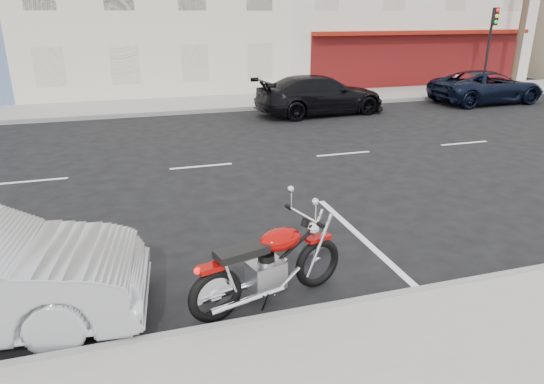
% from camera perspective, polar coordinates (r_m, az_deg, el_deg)
% --- Properties ---
extents(ground, '(120.00, 120.00, 0.00)m').
position_cam_1_polar(ground, '(13.03, 0.39, 3.80)').
color(ground, black).
rests_on(ground, ground).
extents(sidewalk_far, '(80.00, 3.40, 0.15)m').
position_cam_1_polar(sidewalk_far, '(20.96, -20.50, 9.08)').
color(sidewalk_far, gray).
rests_on(sidewalk_far, ground).
extents(curb_near, '(80.00, 0.12, 0.16)m').
position_cam_1_polar(curb_near, '(6.23, -26.31, -17.71)').
color(curb_near, gray).
rests_on(curb_near, ground).
extents(curb_far, '(80.00, 0.12, 0.16)m').
position_cam_1_polar(curb_far, '(19.29, -20.70, 8.19)').
color(curb_far, gray).
rests_on(curb_far, ground).
extents(traffic_light, '(0.26, 0.30, 3.80)m').
position_cam_1_polar(traffic_light, '(26.63, 24.33, 16.15)').
color(traffic_light, black).
rests_on(traffic_light, sidewalk_far).
extents(fire_hydrant, '(0.20, 0.20, 0.72)m').
position_cam_1_polar(fire_hydrant, '(25.98, 20.87, 12.01)').
color(fire_hydrant, beige).
rests_on(fire_hydrant, sidewalk_far).
extents(motorcycle, '(2.30, 0.96, 1.18)m').
position_cam_1_polar(motorcycle, '(6.92, 5.61, -7.02)').
color(motorcycle, black).
rests_on(motorcycle, ground).
extents(suv_far, '(5.05, 2.46, 1.38)m').
position_cam_1_polar(suv_far, '(23.44, 23.96, 11.23)').
color(suv_far, black).
rests_on(suv_far, ground).
extents(car_far, '(5.29, 2.56, 1.48)m').
position_cam_1_polar(car_far, '(19.11, 5.70, 11.30)').
color(car_far, black).
rests_on(car_far, ground).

